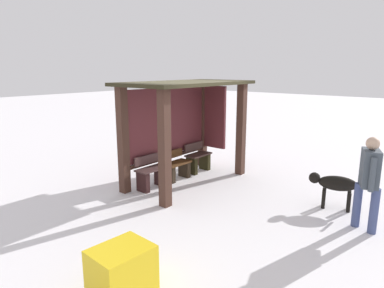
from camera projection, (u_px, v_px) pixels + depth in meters
The scene contains 8 objects.
ground_plane at pixel (187, 182), 8.42m from camera, with size 60.00×60.00×0.00m, color white.
bus_shelter at pixel (183, 112), 8.26m from camera, with size 3.30×1.72×2.44m.
bench_left_inside at pixel (151, 175), 7.92m from camera, with size 0.76×0.39×0.77m.
bench_center_inside at pixel (176, 167), 8.57m from camera, with size 0.76×0.38×0.73m.
bench_right_inside at pixel (198, 160), 9.22m from camera, with size 0.76×0.37×0.77m.
person_walking at pixel (369, 176), 5.74m from camera, with size 0.64×0.47×1.64m.
dog at pixel (334, 184), 6.74m from camera, with size 0.46×1.01×0.72m.
grit_bin at pixel (122, 273), 4.10m from camera, with size 0.70×0.56×0.66m, color yellow.
Camera 1 is at (-6.10, -5.21, 2.74)m, focal length 32.01 mm.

